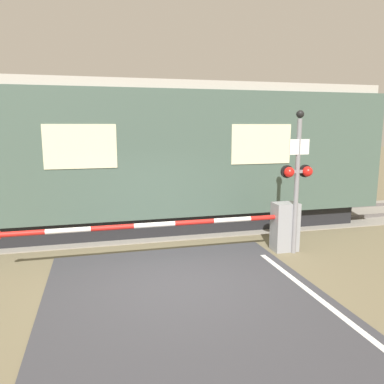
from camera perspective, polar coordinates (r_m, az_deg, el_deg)
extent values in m
plane|color=#6B6047|center=(7.60, -2.10, -13.61)|extent=(80.00, 80.00, 0.00)
cube|color=gray|center=(11.55, -6.57, -5.24)|extent=(36.00, 3.20, 0.03)
cube|color=#595451|center=(10.85, -6.06, -5.89)|extent=(36.00, 0.08, 0.10)
cube|color=#595451|center=(12.23, -7.03, -4.07)|extent=(36.00, 0.08, 0.10)
cube|color=black|center=(11.40, -15.80, -4.29)|extent=(16.06, 2.46, 0.60)
cube|color=#42564C|center=(11.08, -16.30, 5.75)|extent=(17.46, 2.90, 3.39)
cube|color=#ADA89E|center=(11.11, -16.77, 15.12)|extent=(17.11, 2.66, 0.24)
cube|color=beige|center=(10.57, 10.54, 7.18)|extent=(1.75, 0.02, 1.08)
cube|color=beige|center=(9.61, -16.64, 6.65)|extent=(1.75, 0.02, 1.08)
cube|color=gray|center=(9.53, 13.97, -5.15)|extent=(0.60, 0.44, 1.20)
cylinder|color=gray|center=(9.47, 14.04, -3.62)|extent=(0.16, 0.16, 0.18)
cylinder|color=red|center=(9.26, 11.51, -3.82)|extent=(0.92, 0.11, 0.11)
cylinder|color=white|center=(8.91, 6.14, -4.23)|extent=(0.92, 0.11, 0.11)
cylinder|color=red|center=(8.64, 0.36, -4.63)|extent=(0.92, 0.11, 0.11)
cylinder|color=white|center=(8.46, -5.73, -5.00)|extent=(0.92, 0.11, 0.11)
cylinder|color=red|center=(8.38, -12.01, -5.32)|extent=(0.92, 0.11, 0.11)
cylinder|color=white|center=(8.40, -18.35, -5.58)|extent=(0.92, 0.11, 0.11)
cylinder|color=red|center=(8.52, -24.58, -5.76)|extent=(0.92, 0.11, 0.11)
cylinder|color=gray|center=(9.18, 15.64, 0.63)|extent=(0.11, 0.11, 3.21)
cube|color=gray|center=(9.13, 15.75, 3.02)|extent=(0.59, 0.07, 0.07)
sphere|color=red|center=(8.97, 14.59, 2.95)|extent=(0.24, 0.24, 0.24)
sphere|color=red|center=(9.21, 17.19, 3.00)|extent=(0.24, 0.24, 0.24)
cylinder|color=black|center=(9.07, 14.26, 3.04)|extent=(0.30, 0.06, 0.30)
cylinder|color=black|center=(9.30, 16.84, 3.09)|extent=(0.30, 0.06, 0.30)
cube|color=white|center=(9.05, 16.05, 6.62)|extent=(0.49, 0.02, 0.35)
sphere|color=black|center=(9.07, 16.16, 11.33)|extent=(0.18, 0.18, 0.18)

